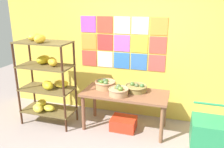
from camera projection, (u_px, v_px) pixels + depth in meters
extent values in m
cube|color=gold|center=(127.00, 48.00, 4.19)|extent=(4.99, 0.06, 2.62)
cube|color=purple|center=(88.00, 24.00, 4.25)|extent=(0.30, 0.01, 0.30)
cube|color=#DF412F|center=(105.00, 25.00, 4.16)|extent=(0.30, 0.01, 0.30)
cube|color=silver|center=(122.00, 25.00, 4.07)|extent=(0.30, 0.01, 0.30)
cube|color=silver|center=(140.00, 26.00, 3.98)|extent=(0.30, 0.01, 0.30)
cube|color=orange|center=(159.00, 26.00, 3.88)|extent=(0.30, 0.01, 0.30)
cube|color=orange|center=(89.00, 42.00, 4.35)|extent=(0.30, 0.01, 0.30)
cube|color=red|center=(105.00, 42.00, 4.26)|extent=(0.30, 0.01, 0.30)
cube|color=#AF55C0|center=(122.00, 43.00, 4.17)|extent=(0.30, 0.01, 0.30)
cube|color=gold|center=(139.00, 44.00, 4.07)|extent=(0.30, 0.01, 0.30)
cube|color=#DA4A3C|center=(158.00, 45.00, 3.98)|extent=(0.30, 0.01, 0.30)
cube|color=#D04537|center=(89.00, 58.00, 4.45)|extent=(0.30, 0.01, 0.30)
cube|color=silver|center=(105.00, 59.00, 4.36)|extent=(0.30, 0.01, 0.30)
cube|color=blue|center=(122.00, 61.00, 4.26)|extent=(0.30, 0.01, 0.30)
cube|color=#366CBB|center=(139.00, 62.00, 4.17)|extent=(0.30, 0.01, 0.30)
cube|color=#CC4D46|center=(157.00, 63.00, 4.08)|extent=(0.30, 0.01, 0.30)
cylinder|color=#3E2213|center=(17.00, 85.00, 3.93)|extent=(0.04, 0.04, 1.49)
cylinder|color=#3E2213|center=(64.00, 91.00, 3.67)|extent=(0.04, 0.04, 1.49)
cylinder|color=#3E2213|center=(32.00, 78.00, 4.31)|extent=(0.04, 0.04, 1.49)
cylinder|color=#3E2213|center=(75.00, 82.00, 4.06)|extent=(0.04, 0.04, 1.49)
cube|color=brown|center=(49.00, 110.00, 4.15)|extent=(0.93, 0.46, 0.03)
ellipsoid|color=yellow|center=(38.00, 108.00, 4.02)|extent=(0.27, 0.24, 0.14)
ellipsoid|color=yellow|center=(49.00, 108.00, 4.07)|extent=(0.23, 0.18, 0.10)
ellipsoid|color=yellow|center=(41.00, 103.00, 4.20)|extent=(0.17, 0.23, 0.15)
cube|color=brown|center=(47.00, 89.00, 4.02)|extent=(0.93, 0.46, 0.02)
ellipsoid|color=yellow|center=(63.00, 84.00, 4.05)|extent=(0.17, 0.23, 0.11)
ellipsoid|color=yellow|center=(59.00, 84.00, 4.05)|extent=(0.28, 0.29, 0.12)
ellipsoid|color=yellow|center=(48.00, 85.00, 3.95)|extent=(0.30, 0.29, 0.15)
cube|color=brown|center=(45.00, 66.00, 3.90)|extent=(0.93, 0.46, 0.02)
ellipsoid|color=gold|center=(43.00, 60.00, 3.98)|extent=(0.21, 0.30, 0.15)
ellipsoid|color=yellow|center=(52.00, 62.00, 3.85)|extent=(0.29, 0.29, 0.15)
cube|color=brown|center=(43.00, 42.00, 3.77)|extent=(0.93, 0.46, 0.02)
ellipsoid|color=yellow|center=(35.00, 37.00, 3.83)|extent=(0.23, 0.28, 0.13)
ellipsoid|color=yellow|center=(40.00, 39.00, 3.61)|extent=(0.15, 0.24, 0.14)
cube|color=brown|center=(125.00, 94.00, 3.83)|extent=(1.43, 0.64, 0.04)
cylinder|color=brown|center=(83.00, 113.00, 3.87)|extent=(0.06, 0.06, 0.62)
cylinder|color=brown|center=(162.00, 125.00, 3.50)|extent=(0.06, 0.06, 0.62)
cylinder|color=brown|center=(95.00, 101.00, 4.35)|extent=(0.06, 0.06, 0.62)
cylinder|color=brown|center=(165.00, 110.00, 3.98)|extent=(0.06, 0.06, 0.62)
cylinder|color=olive|center=(136.00, 89.00, 3.86)|extent=(0.35, 0.35, 0.09)
torus|color=olive|center=(136.00, 86.00, 3.85)|extent=(0.38, 0.38, 0.03)
sphere|color=#4C5B33|center=(137.00, 86.00, 3.83)|extent=(0.08, 0.08, 0.08)
sphere|color=#3E6532|center=(142.00, 86.00, 3.82)|extent=(0.08, 0.08, 0.08)
sphere|color=#416329|center=(132.00, 84.00, 3.89)|extent=(0.09, 0.09, 0.09)
cylinder|color=tan|center=(105.00, 85.00, 3.99)|extent=(0.34, 0.34, 0.12)
torus|color=#AD7B58|center=(105.00, 82.00, 3.98)|extent=(0.36, 0.36, 0.02)
sphere|color=#4A6736|center=(106.00, 83.00, 3.87)|extent=(0.08, 0.08, 0.08)
sphere|color=#49702D|center=(106.00, 81.00, 3.99)|extent=(0.08, 0.08, 0.08)
sphere|color=#406228|center=(100.00, 81.00, 3.98)|extent=(0.08, 0.08, 0.08)
sphere|color=#476C23|center=(102.00, 82.00, 3.92)|extent=(0.07, 0.07, 0.07)
sphere|color=#3F5B36|center=(105.00, 81.00, 3.99)|extent=(0.09, 0.09, 0.09)
cylinder|color=tan|center=(119.00, 92.00, 3.69)|extent=(0.31, 0.31, 0.11)
torus|color=tan|center=(119.00, 89.00, 3.67)|extent=(0.33, 0.33, 0.02)
sphere|color=#505C22|center=(116.00, 88.00, 3.70)|extent=(0.07, 0.07, 0.07)
sphere|color=#3E6D2A|center=(117.00, 87.00, 3.72)|extent=(0.08, 0.08, 0.08)
sphere|color=#485E38|center=(118.00, 88.00, 3.68)|extent=(0.07, 0.07, 0.07)
sphere|color=#4B5D30|center=(118.00, 87.00, 3.71)|extent=(0.09, 0.09, 0.09)
sphere|color=#4F6C24|center=(121.00, 89.00, 3.61)|extent=(0.09, 0.09, 0.09)
cube|color=red|center=(124.00, 123.00, 3.96)|extent=(0.42, 0.35, 0.20)
cube|color=#26884F|center=(212.00, 134.00, 2.86)|extent=(0.50, 0.40, 0.36)
cylinder|color=#26884F|center=(213.00, 104.00, 2.98)|extent=(0.48, 0.03, 0.03)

